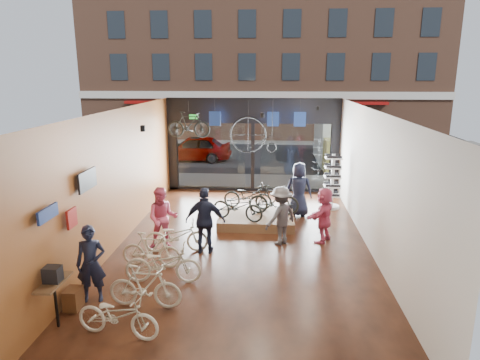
# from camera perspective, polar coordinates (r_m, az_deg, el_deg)

# --- Properties ---
(ground_plane) EXTENTS (7.00, 12.00, 0.04)m
(ground_plane) POSITION_cam_1_polar(r_m,az_deg,el_deg) (12.27, 0.41, -8.81)
(ground_plane) COLOR black
(ground_plane) RESTS_ON ground
(ceiling) EXTENTS (7.00, 12.00, 0.04)m
(ceiling) POSITION_cam_1_polar(r_m,az_deg,el_deg) (11.35, 0.44, 9.37)
(ceiling) COLOR black
(ceiling) RESTS_ON ground
(wall_left) EXTENTS (0.04, 12.00, 3.80)m
(wall_left) POSITION_cam_1_polar(r_m,az_deg,el_deg) (12.40, -16.03, 0.22)
(wall_left) COLOR brown
(wall_left) RESTS_ON ground
(wall_right) EXTENTS (0.04, 12.00, 3.80)m
(wall_right) POSITION_cam_1_polar(r_m,az_deg,el_deg) (11.97, 17.49, -0.37)
(wall_right) COLOR beige
(wall_right) RESTS_ON ground
(wall_back) EXTENTS (7.00, 0.04, 3.80)m
(wall_back) POSITION_cam_1_polar(r_m,az_deg,el_deg) (6.03, -3.48, -14.04)
(wall_back) COLOR beige
(wall_back) RESTS_ON ground
(storefront) EXTENTS (7.00, 0.26, 3.80)m
(storefront) POSITION_cam_1_polar(r_m,az_deg,el_deg) (17.54, 1.73, 4.67)
(storefront) COLOR black
(storefront) RESTS_ON ground
(exit_sign) EXTENTS (0.35, 0.06, 0.18)m
(exit_sign) POSITION_cam_1_polar(r_m,az_deg,el_deg) (17.54, -6.20, 8.38)
(exit_sign) COLOR #198C26
(exit_sign) RESTS_ON storefront
(street_road) EXTENTS (30.00, 18.00, 0.02)m
(street_road) POSITION_cam_1_polar(r_m,az_deg,el_deg) (26.73, 2.55, 3.73)
(street_road) COLOR black
(street_road) RESTS_ON ground
(sidewalk_near) EXTENTS (30.00, 2.40, 0.12)m
(sidewalk_near) POSITION_cam_1_polar(r_m,az_deg,el_deg) (19.09, 1.85, -0.21)
(sidewalk_near) COLOR slate
(sidewalk_near) RESTS_ON ground
(sidewalk_far) EXTENTS (30.00, 2.00, 0.12)m
(sidewalk_far) POSITION_cam_1_polar(r_m,az_deg,el_deg) (30.66, 2.78, 5.18)
(sidewalk_far) COLOR slate
(sidewalk_far) RESTS_ON ground
(opposite_building) EXTENTS (26.00, 5.00, 14.00)m
(opposite_building) POSITION_cam_1_polar(r_m,az_deg,el_deg) (32.88, 3.05, 17.89)
(opposite_building) COLOR brown
(opposite_building) RESTS_ON ground
(street_car) EXTENTS (4.16, 1.68, 1.42)m
(street_car) POSITION_cam_1_polar(r_m,az_deg,el_deg) (24.03, -6.20, 4.24)
(street_car) COLOR gray
(street_car) RESTS_ON street_road
(box_truck) EXTENTS (2.06, 6.19, 2.44)m
(box_truck) POSITION_cam_1_polar(r_m,az_deg,el_deg) (22.85, 13.15, 4.75)
(box_truck) COLOR silver
(box_truck) RESTS_ON street_road
(floor_bike_0) EXTENTS (1.70, 0.84, 0.85)m
(floor_bike_0) POSITION_cam_1_polar(r_m,az_deg,el_deg) (8.52, -15.99, -16.94)
(floor_bike_0) COLOR beige
(floor_bike_0) RESTS_ON ground_plane
(floor_bike_1) EXTENTS (1.58, 0.53, 0.93)m
(floor_bike_1) POSITION_cam_1_polar(r_m,az_deg,el_deg) (9.30, -12.56, -13.68)
(floor_bike_1) COLOR beige
(floor_bike_1) RESTS_ON ground_plane
(floor_bike_2) EXTENTS (1.80, 0.70, 0.93)m
(floor_bike_2) POSITION_cam_1_polar(r_m,az_deg,el_deg) (10.22, -10.23, -10.92)
(floor_bike_2) COLOR beige
(floor_bike_2) RESTS_ON ground_plane
(floor_bike_3) EXTENTS (1.55, 0.55, 0.92)m
(floor_bike_3) POSITION_cam_1_polar(r_m,az_deg,el_deg) (11.04, -11.76, -9.11)
(floor_bike_3) COLOR beige
(floor_bike_3) RESTS_ON ground_plane
(floor_bike_4) EXTENTS (1.78, 0.82, 0.90)m
(floor_bike_4) POSITION_cam_1_polar(r_m,az_deg,el_deg) (11.83, -8.49, -7.39)
(floor_bike_4) COLOR beige
(floor_bike_4) RESTS_ON ground_plane
(display_platform) EXTENTS (2.40, 1.80, 0.30)m
(display_platform) POSITION_cam_1_polar(r_m,az_deg,el_deg) (13.92, 2.20, -5.26)
(display_platform) COLOR brown
(display_platform) RESTS_ON ground_plane
(display_bike_left) EXTENTS (1.77, 1.09, 0.88)m
(display_bike_left) POSITION_cam_1_polar(r_m,az_deg,el_deg) (13.27, -0.33, -3.54)
(display_bike_left) COLOR black
(display_bike_left) RESTS_ON display_platform
(display_bike_mid) EXTENTS (1.65, 0.56, 0.98)m
(display_bike_mid) POSITION_cam_1_polar(r_m,az_deg,el_deg) (13.82, 4.53, -2.65)
(display_bike_mid) COLOR black
(display_bike_mid) RESTS_ON display_platform
(display_bike_right) EXTENTS (1.72, 0.84, 0.87)m
(display_bike_right) POSITION_cam_1_polar(r_m,az_deg,el_deg) (14.42, 1.03, -2.13)
(display_bike_right) COLOR black
(display_bike_right) RESTS_ON display_platform
(customer_0) EXTENTS (0.69, 0.53, 1.68)m
(customer_0) POSITION_cam_1_polar(r_m,az_deg,el_deg) (9.70, -19.24, -10.50)
(customer_0) COLOR #161C33
(customer_0) RESTS_ON ground_plane
(customer_1) EXTENTS (0.95, 0.80, 1.75)m
(customer_1) POSITION_cam_1_polar(r_m,az_deg,el_deg) (11.96, -10.26, -5.07)
(customer_1) COLOR #CC4C72
(customer_1) RESTS_ON ground_plane
(customer_2) EXTENTS (1.07, 0.46, 1.82)m
(customer_2) POSITION_cam_1_polar(r_m,az_deg,el_deg) (11.54, -4.65, -5.43)
(customer_2) COLOR #161C33
(customer_2) RESTS_ON ground_plane
(customer_3) EXTENTS (1.21, 1.21, 1.68)m
(customer_3) POSITION_cam_1_polar(r_m,az_deg,el_deg) (12.14, 5.46, -4.78)
(customer_3) COLOR #3F3F44
(customer_3) RESTS_ON ground_plane
(customer_4) EXTENTS (0.95, 0.66, 1.85)m
(customer_4) POSITION_cam_1_polar(r_m,az_deg,el_deg) (14.62, 7.85, -1.26)
(customer_4) COLOR #161C33
(customer_4) RESTS_ON ground_plane
(customer_5) EXTENTS (1.15, 1.53, 1.61)m
(customer_5) POSITION_cam_1_polar(r_m,az_deg,el_deg) (12.53, 11.12, -4.57)
(customer_5) COLOR #CC4C72
(customer_5) RESTS_ON ground_plane
(sunglasses_rack) EXTENTS (0.68, 0.60, 1.99)m
(sunglasses_rack) POSITION_cam_1_polar(r_m,az_deg,el_deg) (15.61, 12.21, -0.21)
(sunglasses_rack) COLOR white
(sunglasses_rack) RESTS_ON ground_plane
(wall_merch) EXTENTS (0.40, 2.40, 2.60)m
(wall_merch) POSITION_cam_1_polar(r_m,az_deg,el_deg) (9.46, -22.23, -8.39)
(wall_merch) COLOR navy
(wall_merch) RESTS_ON wall_left
(penny_farthing) EXTENTS (1.66, 0.06, 1.33)m
(penny_farthing) POSITION_cam_1_polar(r_m,az_deg,el_deg) (15.83, 2.09, 5.85)
(penny_farthing) COLOR black
(penny_farthing) RESTS_ON ceiling
(hung_bike) EXTENTS (1.60, 0.52, 0.95)m
(hung_bike) POSITION_cam_1_polar(r_m,az_deg,el_deg) (15.89, -6.83, 7.34)
(hung_bike) COLOR black
(hung_bike) RESTS_ON ceiling
(jersey_left) EXTENTS (0.45, 0.03, 0.55)m
(jersey_left) POSITION_cam_1_polar(r_m,az_deg,el_deg) (16.72, -3.37, 8.17)
(jersey_left) COLOR #1E3F99
(jersey_left) RESTS_ON ceiling
(jersey_mid) EXTENTS (0.45, 0.03, 0.55)m
(jersey_mid) POSITION_cam_1_polar(r_m,az_deg,el_deg) (16.58, 4.42, 8.10)
(jersey_mid) COLOR #1E3F99
(jersey_mid) RESTS_ON ceiling
(jersey_right) EXTENTS (0.45, 0.03, 0.55)m
(jersey_right) POSITION_cam_1_polar(r_m,az_deg,el_deg) (16.61, 7.99, 8.02)
(jersey_right) COLOR #1E3F99
(jersey_right) RESTS_ON ceiling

